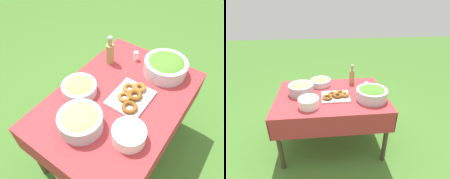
# 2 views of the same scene
# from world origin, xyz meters

# --- Properties ---
(ground_plane) EXTENTS (14.00, 14.00, 0.00)m
(ground_plane) POSITION_xyz_m (0.00, 0.00, 0.00)
(ground_plane) COLOR #477A2D
(picnic_table) EXTENTS (1.24, 0.86, 0.69)m
(picnic_table) POSITION_xyz_m (0.00, 0.00, 0.60)
(picnic_table) COLOR #B73338
(picnic_table) RESTS_ON ground_plane
(salad_bowl) EXTENTS (0.34, 0.34, 0.14)m
(salad_bowl) POSITION_xyz_m (-0.43, 0.14, 0.76)
(salad_bowl) COLOR silver
(salad_bowl) RESTS_ON picnic_table
(pasta_bowl) EXTENTS (0.28, 0.28, 0.13)m
(pasta_bowl) POSITION_xyz_m (0.34, -0.06, 0.76)
(pasta_bowl) COLOR #B2B7BC
(pasta_bowl) RESTS_ON picnic_table
(donut_platter) EXTENTS (0.32, 0.26, 0.05)m
(donut_platter) POSITION_xyz_m (-0.05, 0.07, 0.71)
(donut_platter) COLOR silver
(donut_platter) RESTS_ON picnic_table
(plate_stack) EXTENTS (0.21, 0.21, 0.10)m
(plate_stack) POSITION_xyz_m (0.24, 0.23, 0.74)
(plate_stack) COLOR white
(plate_stack) RESTS_ON picnic_table
(olive_oil_bottle) EXTENTS (0.07, 0.07, 0.25)m
(olive_oil_bottle) POSITION_xyz_m (-0.29, -0.28, 0.79)
(olive_oil_bottle) COLOR #998E4C
(olive_oil_bottle) RESTS_ON picnic_table
(bread_bowl) EXTENTS (0.26, 0.26, 0.10)m
(bread_bowl) POSITION_xyz_m (0.11, -0.27, 0.74)
(bread_bowl) COLOR silver
(bread_bowl) RESTS_ON picnic_table
(salt_shaker) EXTENTS (0.04, 0.04, 0.08)m
(salt_shaker) POSITION_xyz_m (-0.44, -0.13, 0.73)
(salt_shaker) COLOR white
(salt_shaker) RESTS_ON picnic_table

